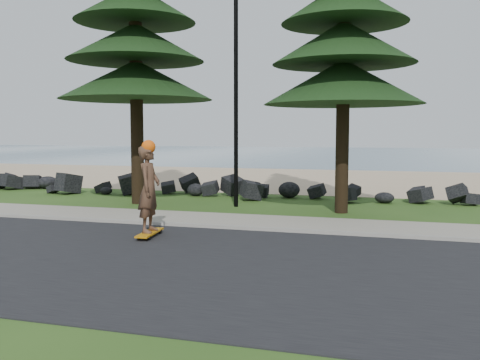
% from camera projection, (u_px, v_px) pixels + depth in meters
% --- Properties ---
extents(ground, '(160.00, 160.00, 0.00)m').
position_uv_depth(ground, '(202.00, 222.00, 14.71)').
color(ground, '#294A17').
rests_on(ground, ground).
extents(road, '(160.00, 7.00, 0.02)m').
position_uv_depth(road, '(120.00, 258.00, 10.41)').
color(road, black).
rests_on(road, ground).
extents(kerb, '(160.00, 0.20, 0.10)m').
position_uv_depth(kerb, '(190.00, 225.00, 13.85)').
color(kerb, gray).
rests_on(kerb, ground).
extents(sidewalk, '(160.00, 2.00, 0.08)m').
position_uv_depth(sidewalk, '(205.00, 219.00, 14.90)').
color(sidewalk, gray).
rests_on(sidewalk, ground).
extents(beach_sand, '(160.00, 15.00, 0.01)m').
position_uv_depth(beach_sand, '(298.00, 179.00, 28.55)').
color(beach_sand, tan).
rests_on(beach_sand, ground).
extents(ocean, '(160.00, 58.00, 0.01)m').
position_uv_depth(ocean, '(354.00, 154.00, 63.39)').
color(ocean, '#3E6176').
rests_on(ocean, ground).
extents(seawall_boulders, '(60.00, 2.40, 1.10)m').
position_uv_depth(seawall_boulders, '(255.00, 198.00, 20.06)').
color(seawall_boulders, black).
rests_on(seawall_boulders, ground).
extents(lamp_post, '(0.25, 0.14, 8.14)m').
position_uv_depth(lamp_post, '(236.00, 81.00, 17.40)').
color(lamp_post, black).
rests_on(lamp_post, ground).
extents(skateboarder, '(0.57, 1.24, 2.26)m').
position_uv_depth(skateboarder, '(149.00, 189.00, 12.39)').
color(skateboarder, '#B9740A').
rests_on(skateboarder, ground).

